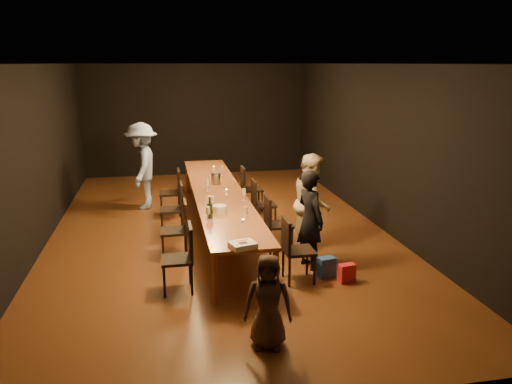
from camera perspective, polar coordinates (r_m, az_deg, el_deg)
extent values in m
plane|color=#421D10|center=(9.30, -4.25, -4.40)|extent=(10.00, 10.00, 0.00)
cube|color=black|center=(13.86, -6.87, 8.17)|extent=(6.00, 0.04, 3.00)
cube|color=black|center=(4.16, 3.69, -6.83)|extent=(6.00, 0.04, 3.00)
cube|color=black|center=(9.10, -23.59, 3.75)|extent=(0.04, 10.00, 3.00)
cube|color=black|center=(9.73, 13.46, 5.20)|extent=(0.04, 10.00, 3.00)
cube|color=silver|center=(8.80, -4.63, 14.41)|extent=(6.00, 10.00, 0.04)
cube|color=brown|center=(9.09, -4.34, -0.08)|extent=(0.90, 6.00, 0.05)
cylinder|color=brown|center=(6.45, -4.76, -9.90)|extent=(0.08, 0.08, 0.70)
cylinder|color=brown|center=(6.57, 2.28, -9.38)|extent=(0.08, 0.08, 0.70)
cylinder|color=brown|center=(11.96, -7.85, 1.54)|extent=(0.08, 0.08, 0.70)
cylinder|color=brown|center=(12.03, -4.05, 1.71)|extent=(0.08, 0.08, 0.70)
imported|color=black|center=(7.49, 6.22, -3.14)|extent=(0.51, 0.63, 1.50)
imported|color=beige|center=(8.23, 6.42, -1.14)|extent=(0.83, 0.94, 1.61)
imported|color=#859DCE|center=(10.76, -12.88, 2.91)|extent=(0.79, 1.24, 1.82)
imported|color=#463127|center=(5.48, 1.39, -12.41)|extent=(0.59, 0.46, 1.06)
cube|color=red|center=(7.24, 10.34, -9.12)|extent=(0.25, 0.16, 0.27)
cube|color=#244F9F|center=(7.36, 8.04, -8.51)|extent=(0.27, 0.21, 0.30)
cube|color=white|center=(6.33, -1.52, -6.07)|extent=(0.37, 0.33, 0.07)
cube|color=black|center=(6.29, -1.48, -5.84)|extent=(0.13, 0.11, 0.00)
cube|color=red|center=(6.37, -1.62, -5.56)|extent=(0.16, 0.07, 0.00)
cylinder|color=white|center=(7.78, -4.18, -1.96)|extent=(0.21, 0.21, 0.12)
cylinder|color=#A2A2A6|center=(9.68, -4.61, 1.61)|extent=(0.25, 0.25, 0.21)
cylinder|color=#B2B7B2|center=(7.35, -1.48, -3.28)|extent=(0.05, 0.05, 0.03)
cylinder|color=#B2B7B2|center=(9.09, -3.40, 0.19)|extent=(0.05, 0.05, 0.03)
cylinder|color=#B2B7B2|center=(11.14, -4.86, 2.84)|extent=(0.05, 0.05, 0.03)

